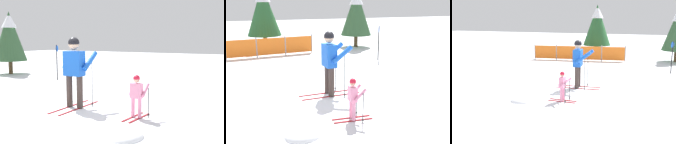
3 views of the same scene
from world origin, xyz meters
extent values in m
plane|color=white|center=(0.00, 0.00, 0.00)|extent=(60.00, 60.00, 0.00)
cube|color=maroon|center=(0.09, -0.10, 0.01)|extent=(1.75, 0.16, 0.02)
cube|color=maroon|center=(0.11, -0.44, 0.01)|extent=(1.75, 0.16, 0.02)
cylinder|color=#3F332D|center=(0.09, -0.10, 0.43)|extent=(0.17, 0.17, 0.83)
cylinder|color=#3F332D|center=(0.11, -0.44, 0.43)|extent=(0.17, 0.17, 0.83)
cube|color=blue|center=(0.10, -0.27, 1.17)|extent=(0.33, 0.53, 0.64)
cylinder|color=blue|center=(0.35, 0.07, 1.23)|extent=(0.62, 0.17, 0.50)
cylinder|color=blue|center=(0.39, -0.57, 1.23)|extent=(0.62, 0.17, 0.50)
sphere|color=#D8AD8C|center=(0.10, -0.27, 1.66)|extent=(0.28, 0.28, 0.28)
sphere|color=black|center=(0.10, -0.27, 1.71)|extent=(0.29, 0.29, 0.29)
cylinder|color=black|center=(0.41, 0.09, 0.64)|extent=(0.02, 0.02, 1.29)
cylinder|color=black|center=(0.41, 0.09, 0.06)|extent=(0.07, 0.07, 0.01)
cylinder|color=black|center=(0.45, -0.59, 0.64)|extent=(0.02, 0.02, 1.29)
cylinder|color=black|center=(0.45, -0.59, 0.06)|extent=(0.07, 0.07, 0.01)
cube|color=maroon|center=(0.09, -2.01, 0.01)|extent=(0.93, 0.08, 0.02)
cube|color=maroon|center=(0.09, -2.19, 0.01)|extent=(0.93, 0.08, 0.02)
cylinder|color=pink|center=(0.09, -2.01, 0.24)|extent=(0.09, 0.09, 0.44)
cylinder|color=pink|center=(0.09, -2.19, 0.24)|extent=(0.09, 0.09, 0.44)
cube|color=pink|center=(0.09, -2.10, 0.63)|extent=(0.17, 0.28, 0.34)
cylinder|color=pink|center=(0.22, -1.93, 0.65)|extent=(0.30, 0.08, 0.30)
cylinder|color=pink|center=(0.21, -2.28, 0.65)|extent=(0.30, 0.08, 0.30)
sphere|color=#D8AD8C|center=(0.09, -2.10, 0.89)|extent=(0.15, 0.15, 0.15)
sphere|color=red|center=(0.09, -2.10, 0.92)|extent=(0.15, 0.15, 0.15)
cylinder|color=black|center=(0.28, -1.89, 0.34)|extent=(0.02, 0.02, 0.69)
cylinder|color=black|center=(0.28, -1.89, 0.06)|extent=(0.07, 0.07, 0.01)
cylinder|color=black|center=(0.26, -2.32, 0.34)|extent=(0.02, 0.02, 0.69)
cylinder|color=black|center=(0.26, -2.32, 0.06)|extent=(0.07, 0.07, 0.01)
cylinder|color=gray|center=(-1.59, 6.01, 0.48)|extent=(0.06, 0.06, 0.96)
cylinder|color=gray|center=(-0.20, 6.19, 0.48)|extent=(0.06, 0.06, 0.96)
cylinder|color=gray|center=(1.18, 6.37, 0.48)|extent=(0.06, 0.06, 0.96)
cube|color=orange|center=(-2.28, 5.92, 0.48)|extent=(1.39, 0.21, 0.81)
cube|color=orange|center=(-0.89, 6.10, 0.48)|extent=(1.39, 0.21, 0.81)
cube|color=orange|center=(0.49, 6.28, 0.48)|extent=(1.39, 0.21, 0.81)
cylinder|color=#4C3823|center=(4.05, 7.38, 0.34)|extent=(0.22, 0.22, 0.69)
cone|color=#305633|center=(4.05, 7.38, 1.96)|extent=(1.75, 1.75, 2.56)
cylinder|color=#4C3823|center=(-0.99, 8.46, 0.36)|extent=(0.23, 0.23, 0.73)
cone|color=#265A2F|center=(-0.99, 8.46, 2.08)|extent=(1.85, 1.85, 2.71)
cylinder|color=black|center=(3.65, 3.70, 0.78)|extent=(0.05, 0.05, 1.55)
cylinder|color=blue|center=(3.64, 3.67, 1.39)|extent=(0.14, 0.26, 0.28)
ellipsoid|color=white|center=(-1.17, -2.54, 0.00)|extent=(0.75, 0.64, 0.30)
camera|label=1|loc=(-5.51, -4.98, 1.78)|focal=45.00mm
camera|label=2|loc=(-2.15, -7.69, 2.71)|focal=45.00mm
camera|label=3|loc=(2.93, -10.48, 2.81)|focal=45.00mm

